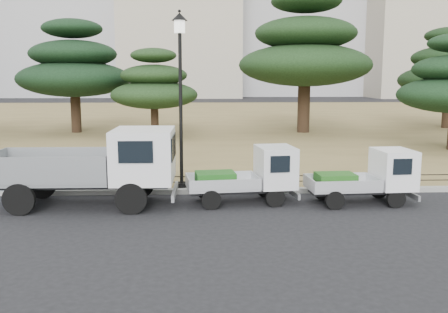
{
  "coord_description": "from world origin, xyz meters",
  "views": [
    {
      "loc": [
        -0.57,
        -13.12,
        3.7
      ],
      "look_at": [
        0.0,
        2.0,
        1.3
      ],
      "focal_mm": 40.0,
      "sensor_mm": 36.0,
      "label": 1
    }
  ],
  "objects_px": {
    "truck_kei_front": "(250,175)",
    "tarp_pile": "(27,173)",
    "truck_large": "(96,164)",
    "truck_kei_rear": "(368,177)",
    "street_lamp": "(180,71)"
  },
  "relations": [
    {
      "from": "truck_kei_front",
      "to": "tarp_pile",
      "type": "height_order",
      "value": "truck_kei_front"
    },
    {
      "from": "truck_large",
      "to": "truck_kei_rear",
      "type": "relative_size",
      "value": 1.63
    },
    {
      "from": "street_lamp",
      "to": "truck_kei_front",
      "type": "bearing_deg",
      "value": -36.28
    },
    {
      "from": "street_lamp",
      "to": "tarp_pile",
      "type": "distance_m",
      "value": 6.09
    },
    {
      "from": "truck_kei_front",
      "to": "street_lamp",
      "type": "xyz_separation_m",
      "value": [
        -2.1,
        1.54,
        3.06
      ]
    },
    {
      "from": "truck_large",
      "to": "street_lamp",
      "type": "distance_m",
      "value": 3.95
    },
    {
      "from": "truck_kei_rear",
      "to": "truck_large",
      "type": "bearing_deg",
      "value": 175.52
    },
    {
      "from": "truck_kei_front",
      "to": "street_lamp",
      "type": "distance_m",
      "value": 4.02
    },
    {
      "from": "truck_large",
      "to": "truck_kei_rear",
      "type": "xyz_separation_m",
      "value": [
        7.95,
        -0.04,
        -0.45
      ]
    },
    {
      "from": "truck_kei_rear",
      "to": "street_lamp",
      "type": "bearing_deg",
      "value": 158.25
    },
    {
      "from": "tarp_pile",
      "to": "truck_kei_front",
      "type": "bearing_deg",
      "value": -14.57
    },
    {
      "from": "truck_large",
      "to": "truck_kei_rear",
      "type": "bearing_deg",
      "value": -0.2
    },
    {
      "from": "truck_kei_front",
      "to": "truck_kei_rear",
      "type": "xyz_separation_m",
      "value": [
        3.49,
        -0.23,
        -0.03
      ]
    },
    {
      "from": "truck_kei_front",
      "to": "street_lamp",
      "type": "relative_size",
      "value": 0.6
    },
    {
      "from": "truck_kei_rear",
      "to": "tarp_pile",
      "type": "xyz_separation_m",
      "value": [
        -10.69,
        2.1,
        -0.2
      ]
    }
  ]
}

